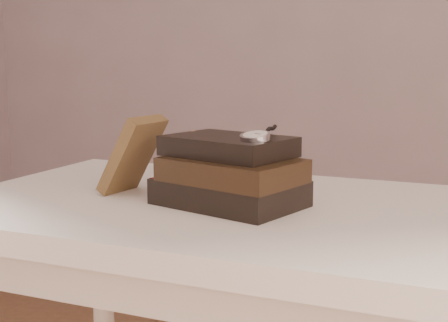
% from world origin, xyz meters
% --- Properties ---
extents(table, '(1.00, 0.60, 0.75)m').
position_xyz_m(table, '(0.00, 0.35, 0.66)').
color(table, white).
rests_on(table, ground).
extents(book_stack, '(0.27, 0.22, 0.12)m').
position_xyz_m(book_stack, '(-0.00, 0.33, 0.80)').
color(book_stack, black).
rests_on(book_stack, table).
extents(journal, '(0.11, 0.11, 0.14)m').
position_xyz_m(journal, '(-0.20, 0.34, 0.82)').
color(journal, '#46311B').
rests_on(journal, table).
extents(pocket_watch, '(0.06, 0.15, 0.02)m').
position_xyz_m(pocket_watch, '(0.06, 0.30, 0.87)').
color(pocket_watch, silver).
rests_on(pocket_watch, book_stack).
extents(eyeglasses, '(0.12, 0.13, 0.05)m').
position_xyz_m(eyeglasses, '(-0.06, 0.42, 0.82)').
color(eyeglasses, silver).
rests_on(eyeglasses, book_stack).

